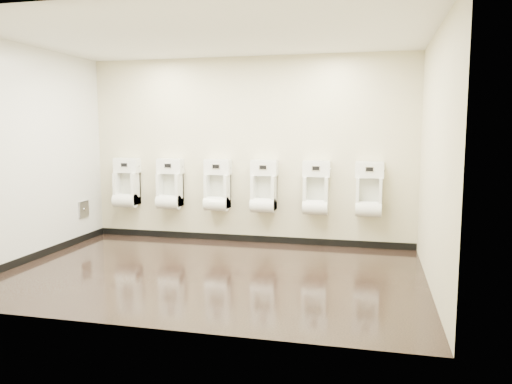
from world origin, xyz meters
TOP-DOWN VIEW (x-y plane):
  - ground at (0.00, 0.00)m, footprint 5.00×3.50m
  - ceiling at (0.00, 0.00)m, footprint 5.00×3.50m
  - back_wall at (0.00, 1.75)m, footprint 5.00×0.02m
  - front_wall at (0.00, -1.75)m, footprint 5.00×0.02m
  - left_wall at (-2.50, 0.00)m, footprint 0.02×3.50m
  - right_wall at (2.50, 0.00)m, footprint 0.02×3.50m
  - tile_overlay_left at (-2.50, 0.00)m, footprint 0.01×3.50m
  - skirting_back at (0.00, 1.74)m, footprint 5.00×0.02m
  - skirting_left at (-2.49, 0.00)m, footprint 0.02×3.50m
  - access_panel at (-2.48, 1.20)m, footprint 0.04×0.25m
  - urinal_0 at (-1.96, 1.61)m, footprint 0.41×0.31m
  - urinal_1 at (-1.22, 1.61)m, footprint 0.41×0.31m
  - urinal_2 at (-0.45, 1.61)m, footprint 0.41×0.31m
  - urinal_3 at (0.28, 1.61)m, footprint 0.41×0.31m
  - urinal_4 at (1.06, 1.61)m, footprint 0.41×0.31m
  - urinal_5 at (1.81, 1.61)m, footprint 0.41×0.31m

SIDE VIEW (x-z plane):
  - ground at x=0.00m, z-range 0.00..0.00m
  - skirting_back at x=0.00m, z-range 0.00..0.10m
  - skirting_left at x=-2.49m, z-range 0.00..0.10m
  - access_panel at x=-2.48m, z-range 0.38..0.62m
  - urinal_0 at x=-1.96m, z-range 0.44..1.20m
  - urinal_1 at x=-1.22m, z-range 0.44..1.20m
  - urinal_2 at x=-0.45m, z-range 0.44..1.20m
  - urinal_3 at x=0.28m, z-range 0.44..1.20m
  - urinal_4 at x=1.06m, z-range 0.44..1.20m
  - urinal_5 at x=1.81m, z-range 0.44..1.20m
  - back_wall at x=0.00m, z-range 0.00..2.80m
  - front_wall at x=0.00m, z-range 0.00..2.80m
  - left_wall at x=-2.50m, z-range 0.00..2.80m
  - right_wall at x=2.50m, z-range 0.00..2.80m
  - tile_overlay_left at x=-2.50m, z-range 0.00..2.80m
  - ceiling at x=0.00m, z-range 2.80..2.80m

